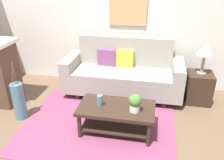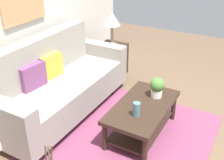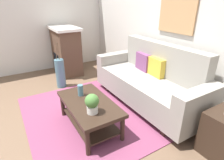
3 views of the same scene
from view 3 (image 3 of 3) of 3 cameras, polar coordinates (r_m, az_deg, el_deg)
name	(u,v)px [view 3 (image 3 of 3)]	position (r m, az deg, el deg)	size (l,w,h in m)	color
ground_plane	(59,124)	(2.98, -16.20, -13.21)	(9.23, 9.23, 0.00)	brown
wall_back	(169,24)	(3.54, 17.37, 16.36)	(5.23, 0.10, 2.70)	silver
wall_left	(44,17)	(5.15, -20.59, 17.99)	(0.10, 5.08, 2.70)	silver
area_rug	(89,114)	(3.10, -7.19, -10.63)	(2.34, 1.93, 0.01)	#843D5B
couch	(149,82)	(3.27, 11.70, -0.48)	(2.19, 0.84, 1.08)	gray
throw_pillow_plum	(143,62)	(3.49, 9.84, 5.67)	(0.36, 0.12, 0.32)	#7A4270
throw_pillow_mustard	(156,67)	(3.26, 13.71, 3.99)	(0.36, 0.12, 0.32)	gold
coffee_table	(89,109)	(2.66, -7.17, -8.94)	(1.10, 0.60, 0.43)	#332319
tabletop_vase	(80,90)	(2.75, -9.87, -3.20)	(0.08, 0.08, 0.17)	slate
potted_plant_tabletop	(92,103)	(2.30, -6.30, -7.19)	(0.18, 0.18, 0.26)	white
fireplace	(66,50)	(4.76, -14.24, 9.00)	(1.02, 0.58, 1.16)	brown
floor_vase	(60,73)	(4.04, -15.93, 2.01)	(0.19, 0.19, 0.62)	slate
floor_vase_branch_a	(58,51)	(3.87, -16.66, 8.63)	(0.01, 0.01, 0.36)	brown
floor_vase_branch_b	(58,51)	(3.91, -16.54, 8.77)	(0.01, 0.01, 0.36)	brown
floor_vase_branch_c	(57,51)	(3.90, -17.03, 8.68)	(0.01, 0.01, 0.36)	brown
framed_painting	(177,11)	(3.33, 19.79, 19.75)	(0.72, 0.03, 0.70)	tan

